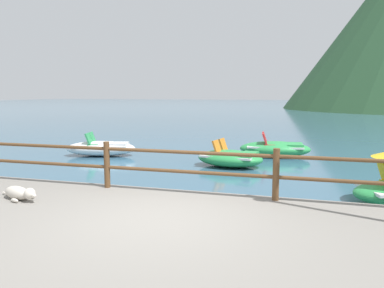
# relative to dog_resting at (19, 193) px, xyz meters

# --- Properties ---
(ground_plane) EXTENTS (200.00, 200.00, 0.00)m
(ground_plane) POSITION_rel_dog_resting_xyz_m (2.78, 39.74, -0.52)
(ground_plane) COLOR #38607A
(dock_railing) EXTENTS (23.92, 0.12, 0.95)m
(dock_railing) POSITION_rel_dog_resting_xyz_m (2.78, 1.29, 0.45)
(dock_railing) COLOR brown
(dock_railing) RESTS_ON promenade_dock
(dog_resting) EXTENTS (1.04, 0.48, 0.26)m
(dog_resting) POSITION_rel_dog_resting_xyz_m (0.00, 0.00, 0.00)
(dog_resting) COLOR beige
(dog_resting) RESTS_ON promenade_dock
(pedal_boat_0) EXTENTS (2.33, 1.70, 0.86)m
(pedal_boat_0) POSITION_rel_dog_resting_xyz_m (2.67, 6.36, -0.24)
(pedal_boat_0) COLOR green
(pedal_boat_0) RESTS_ON ground
(pedal_boat_2) EXTENTS (2.80, 1.77, 0.88)m
(pedal_boat_2) POSITION_rel_dog_resting_xyz_m (-2.38, 7.09, -0.23)
(pedal_boat_2) COLOR white
(pedal_boat_2) RESTS_ON ground
(pedal_boat_4) EXTENTS (2.71, 1.56, 0.89)m
(pedal_boat_4) POSITION_rel_dog_resting_xyz_m (3.90, 8.79, -0.22)
(pedal_boat_4) COLOR green
(pedal_boat_4) RESTS_ON ground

